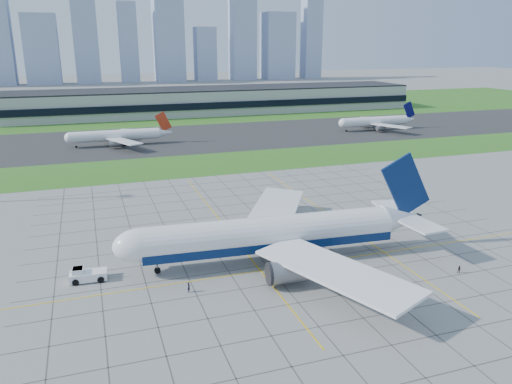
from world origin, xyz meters
The scene contains 13 objects.
ground centered at (0.00, 0.00, 0.00)m, with size 1400.00×1400.00×0.00m, color gray.
grass_median centered at (0.00, 90.00, 0.02)m, with size 700.00×35.00×0.04m, color #326C1E.
asphalt_taxiway centered at (0.00, 145.00, 0.03)m, with size 700.00×75.00×0.04m, color #383838.
grass_far centered at (0.00, 255.00, 0.02)m, with size 700.00×145.00×0.04m, color #326C1E.
apron_markings centered at (0.43, 11.09, 0.02)m, with size 120.00×130.00×0.03m.
terminal centered at (40.00, 229.87, 7.89)m, with size 260.00×43.00×15.80m.
city_skyline centered at (-8.71, 520.00, 59.09)m, with size 523.00×32.40×160.00m.
airliner centered at (-6.15, 1.87, 5.76)m, with size 66.94×67.65×21.06m.
pushback_tug centered at (-42.31, 4.60, 1.22)m, with size 9.94×3.86×2.74m.
crew_near centered at (-25.05, -6.10, 0.98)m, with size 0.72×0.47×1.96m, color black.
crew_far centered at (26.19, -15.46, 0.79)m, with size 0.77×0.60×1.58m, color black.
distant_jet_1 centered at (-27.43, 137.23, 4.49)m, with size 43.41×42.66×14.08m.
distant_jet_2 centered at (101.57, 136.38, 4.49)m, with size 42.26×42.66×14.08m.
Camera 1 is at (-39.73, -86.26, 42.77)m, focal length 35.00 mm.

